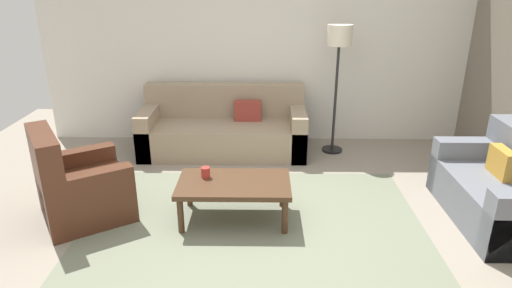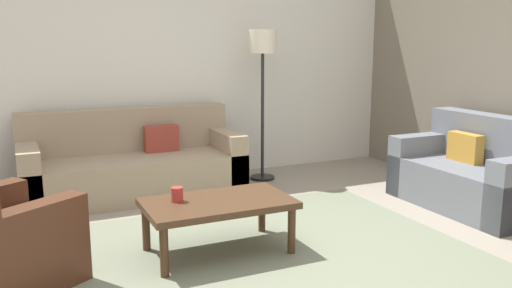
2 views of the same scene
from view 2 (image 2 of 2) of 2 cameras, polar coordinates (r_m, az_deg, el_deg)
ground_plane at (r=4.01m, az=-0.30°, el=-12.21°), size 8.00×8.00×0.00m
rear_partition at (r=6.15m, az=-10.58°, el=9.13°), size 6.00×0.12×2.80m
area_rug at (r=4.01m, az=-0.30°, el=-12.16°), size 3.31×2.60×0.01m
couch_main at (r=5.70m, az=-13.18°, el=-2.30°), size 2.20×0.91×0.88m
couch_loveseat at (r=5.54m, az=22.61°, el=-3.19°), size 0.81×1.45×0.88m
coffee_table at (r=4.01m, az=-4.11°, el=-6.75°), size 1.10×0.64×0.41m
cup at (r=3.98m, az=-8.49°, el=-5.39°), size 0.09×0.09×0.11m
lamp_standing at (r=6.00m, az=0.72°, el=9.36°), size 0.32×0.32×1.71m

